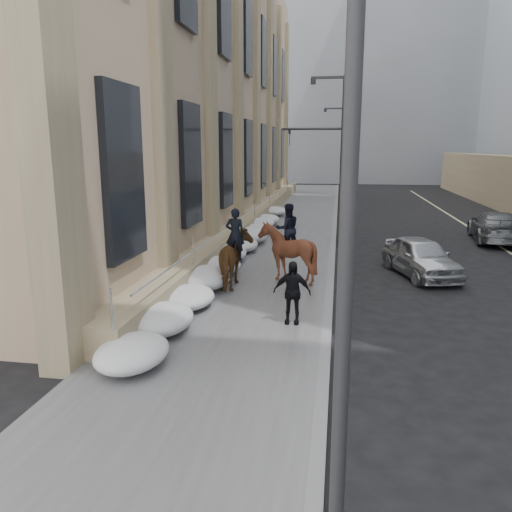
{
  "coord_description": "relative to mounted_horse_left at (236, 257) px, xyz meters",
  "views": [
    {
      "loc": [
        2.8,
        -11.29,
        4.67
      ],
      "look_at": [
        0.58,
        2.07,
        1.7
      ],
      "focal_mm": 35.0,
      "sensor_mm": 36.0,
      "label": 1
    }
  ],
  "objects": [
    {
      "name": "snow_bank",
      "position": [
        -0.94,
        3.69,
        -0.66
      ],
      "size": [
        1.7,
        18.1,
        0.76
      ],
      "color": "silver",
      "rests_on": "sidewalk"
    },
    {
      "name": "streetlight_far",
      "position": [
        3.22,
        29.58,
        3.45
      ],
      "size": [
        1.71,
        0.24,
        8.0
      ],
      "color": "#2D2D30",
      "rests_on": "ground"
    },
    {
      "name": "pedestrian",
      "position": [
        2.16,
        -3.23,
        -0.17
      ],
      "size": [
        0.98,
        0.42,
        1.67
      ],
      "primitive_type": "imported",
      "rotation": [
        0.0,
        0.0,
        0.01
      ],
      "color": "black",
      "rests_on": "sidewalk"
    },
    {
      "name": "limestone_building",
      "position": [
        -4.78,
        15.54,
        7.77
      ],
      "size": [
        6.1,
        44.0,
        18.0
      ],
      "color": "tan",
      "rests_on": "ground"
    },
    {
      "name": "streetlight_near",
      "position": [
        3.22,
        -10.42,
        3.45
      ],
      "size": [
        1.71,
        0.24,
        8.0
      ],
      "color": "#2D2D30",
      "rests_on": "ground"
    },
    {
      "name": "ground",
      "position": [
        0.48,
        -4.42,
        -1.13
      ],
      "size": [
        140.0,
        140.0,
        0.0
      ],
      "primitive_type": "plane",
      "color": "black",
      "rests_on": "ground"
    },
    {
      "name": "curb",
      "position": [
        3.1,
        5.58,
        -1.07
      ],
      "size": [
        0.24,
        80.0,
        0.12
      ],
      "primitive_type": "cube",
      "color": "slate",
      "rests_on": "ground"
    },
    {
      "name": "mounted_horse_left",
      "position": [
        0.0,
        0.0,
        0.0
      ],
      "size": [
        1.18,
        2.27,
        2.6
      ],
      "rotation": [
        0.0,
        0.0,
        3.22
      ],
      "color": "#492E16",
      "rests_on": "sidewalk"
    },
    {
      "name": "traffic_signal",
      "position": [
        2.55,
        17.58,
        2.87
      ],
      "size": [
        4.1,
        0.22,
        6.0
      ],
      "color": "#2D2D30",
      "rests_on": "ground"
    },
    {
      "name": "bg_building_far",
      "position": [
        -5.52,
        67.58,
        8.87
      ],
      "size": [
        24.0,
        12.0,
        20.0
      ],
      "primitive_type": "cube",
      "color": "gray",
      "rests_on": "ground"
    },
    {
      "name": "streetlight_mid",
      "position": [
        3.22,
        9.58,
        3.45
      ],
      "size": [
        1.71,
        0.24,
        8.0
      ],
      "color": "#2D2D30",
      "rests_on": "ground"
    },
    {
      "name": "car_grey",
      "position": [
        11.07,
        10.59,
        -0.37
      ],
      "size": [
        2.69,
        5.43,
        1.52
      ],
      "primitive_type": "imported",
      "rotation": [
        0.0,
        0.0,
        3.03
      ],
      "color": "#5A5D61",
      "rests_on": "ground"
    },
    {
      "name": "sidewalk",
      "position": [
        0.48,
        5.58,
        -1.07
      ],
      "size": [
        5.0,
        80.0,
        0.12
      ],
      "primitive_type": "cube",
      "color": "#4F4E51",
      "rests_on": "ground"
    },
    {
      "name": "bg_building_mid",
      "position": [
        4.48,
        55.58,
        12.87
      ],
      "size": [
        30.0,
        12.0,
        28.0
      ],
      "primitive_type": "cube",
      "color": "slate",
      "rests_on": "ground"
    },
    {
      "name": "car_silver",
      "position": [
        6.33,
        2.93,
        -0.41
      ],
      "size": [
        2.82,
        4.53,
        1.44
      ],
      "primitive_type": "imported",
      "rotation": [
        0.0,
        0.0,
        0.28
      ],
      "color": "#ACAFB4",
      "rests_on": "ground"
    },
    {
      "name": "mounted_horse_right",
      "position": [
        1.58,
        1.01,
        0.11
      ],
      "size": [
        2.22,
        2.33,
        2.67
      ],
      "rotation": [
        0.0,
        0.0,
        3.55
      ],
      "color": "#452213",
      "rests_on": "sidewalk"
    }
  ]
}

